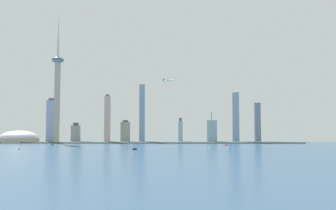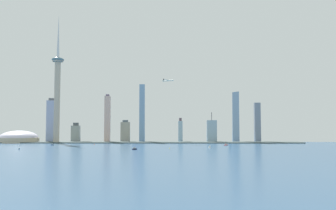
{
  "view_description": "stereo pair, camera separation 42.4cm",
  "coord_description": "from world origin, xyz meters",
  "px_view_note": "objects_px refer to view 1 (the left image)",
  "views": [
    {
      "loc": [
        49.77,
        -491.59,
        41.74
      ],
      "look_at": [
        41.44,
        444.06,
        102.59
      ],
      "focal_mm": 37.05,
      "sensor_mm": 36.0,
      "label": 1
    },
    {
      "loc": [
        50.19,
        -491.58,
        41.74
      ],
      "look_at": [
        41.44,
        444.06,
        102.59
      ],
      "focal_mm": 37.05,
      "sensor_mm": 36.0,
      "label": 2
    }
  ],
  "objects_px": {
    "boat_0": "(135,149)",
    "boat_1": "(226,145)",
    "skyscraper_5": "(257,122)",
    "skyscraper_8": "(125,132)",
    "channel_buoy_0": "(94,144)",
    "airplane": "(168,80)",
    "skyscraper_4": "(77,118)",
    "channel_buoy_1": "(170,148)",
    "skyscraper_11": "(107,119)",
    "boat_4": "(52,145)",
    "stadium_dome": "(19,138)",
    "skyscraper_7": "(180,131)",
    "skyscraper_2": "(142,113)",
    "skyscraper_10": "(235,111)",
    "boat_3": "(19,149)",
    "skyscraper_3": "(231,129)",
    "skyscraper_6": "(51,121)",
    "skyscraper_1": "(76,133)",
    "skyscraper_9": "(136,124)",
    "skyscraper_0": "(212,131)",
    "boat_2": "(210,147)",
    "observation_tower": "(57,87)"
  },
  "relations": [
    {
      "from": "boat_0",
      "to": "boat_1",
      "type": "height_order",
      "value": "boat_0"
    },
    {
      "from": "skyscraper_5",
      "to": "skyscraper_8",
      "type": "bearing_deg",
      "value": 179.2
    },
    {
      "from": "channel_buoy_0",
      "to": "airplane",
      "type": "height_order",
      "value": "airplane"
    },
    {
      "from": "skyscraper_4",
      "to": "channel_buoy_1",
      "type": "height_order",
      "value": "skyscraper_4"
    },
    {
      "from": "skyscraper_11",
      "to": "boat_1",
      "type": "distance_m",
      "value": 356.22
    },
    {
      "from": "skyscraper_11",
      "to": "boat_4",
      "type": "distance_m",
      "value": 203.98
    },
    {
      "from": "stadium_dome",
      "to": "skyscraper_7",
      "type": "bearing_deg",
      "value": 4.89
    },
    {
      "from": "skyscraper_2",
      "to": "skyscraper_10",
      "type": "height_order",
      "value": "skyscraper_10"
    },
    {
      "from": "skyscraper_5",
      "to": "boat_0",
      "type": "xyz_separation_m",
      "value": [
        -316.06,
        -338.42,
        -54.66
      ]
    },
    {
      "from": "skyscraper_2",
      "to": "channel_buoy_1",
      "type": "height_order",
      "value": "skyscraper_2"
    },
    {
      "from": "boat_3",
      "to": "skyscraper_3",
      "type": "bearing_deg",
      "value": -71.55
    },
    {
      "from": "airplane",
      "to": "skyscraper_2",
      "type": "bearing_deg",
      "value": 172.57
    },
    {
      "from": "skyscraper_7",
      "to": "skyscraper_6",
      "type": "bearing_deg",
      "value": -177.76
    },
    {
      "from": "skyscraper_1",
      "to": "skyscraper_4",
      "type": "height_order",
      "value": "skyscraper_4"
    },
    {
      "from": "skyscraper_9",
      "to": "channel_buoy_0",
      "type": "bearing_deg",
      "value": -112.54
    },
    {
      "from": "skyscraper_0",
      "to": "boat_2",
      "type": "relative_size",
      "value": 9.36
    },
    {
      "from": "skyscraper_2",
      "to": "channel_buoy_0",
      "type": "bearing_deg",
      "value": -122.15
    },
    {
      "from": "skyscraper_8",
      "to": "skyscraper_9",
      "type": "bearing_deg",
      "value": 49.58
    },
    {
      "from": "skyscraper_1",
      "to": "boat_1",
      "type": "bearing_deg",
      "value": -23.82
    },
    {
      "from": "boat_0",
      "to": "channel_buoy_1",
      "type": "xyz_separation_m",
      "value": [
        65.87,
        37.19,
        -0.82
      ]
    },
    {
      "from": "boat_2",
      "to": "channel_buoy_1",
      "type": "xyz_separation_m",
      "value": [
        -81.2,
        -12.72,
        -0.79
      ]
    },
    {
      "from": "skyscraper_8",
      "to": "boat_3",
      "type": "xyz_separation_m",
      "value": [
        -158.77,
        -336.17,
        -28.33
      ]
    },
    {
      "from": "skyscraper_5",
      "to": "skyscraper_10",
      "type": "distance_m",
      "value": 69.57
    },
    {
      "from": "skyscraper_10",
      "to": "channel_buoy_1",
      "type": "distance_m",
      "value": 376.3
    },
    {
      "from": "skyscraper_3",
      "to": "skyscraper_11",
      "type": "distance_m",
      "value": 369.79
    },
    {
      "from": "stadium_dome",
      "to": "skyscraper_2",
      "type": "height_order",
      "value": "skyscraper_2"
    },
    {
      "from": "channel_buoy_0",
      "to": "skyscraper_3",
      "type": "bearing_deg",
      "value": 29.85
    },
    {
      "from": "skyscraper_10",
      "to": "skyscraper_11",
      "type": "bearing_deg",
      "value": -176.34
    },
    {
      "from": "boat_3",
      "to": "boat_4",
      "type": "xyz_separation_m",
      "value": [
        10.97,
        152.87,
        -0.04
      ]
    },
    {
      "from": "skyscraper_1",
      "to": "skyscraper_6",
      "type": "xyz_separation_m",
      "value": [
        -68.26,
        -15.35,
        35.43
      ]
    },
    {
      "from": "skyscraper_5",
      "to": "skyscraper_9",
      "type": "distance_m",
      "value": 354.02
    },
    {
      "from": "observation_tower",
      "to": "skyscraper_2",
      "type": "distance_m",
      "value": 245.76
    },
    {
      "from": "boat_4",
      "to": "channel_buoy_0",
      "type": "bearing_deg",
      "value": 151.58
    },
    {
      "from": "skyscraper_10",
      "to": "boat_0",
      "type": "xyz_separation_m",
      "value": [
        -255.42,
        -350.29,
        -86.62
      ]
    },
    {
      "from": "skyscraper_7",
      "to": "boat_2",
      "type": "bearing_deg",
      "value": -80.03
    },
    {
      "from": "skyscraper_1",
      "to": "boat_0",
      "type": "relative_size",
      "value": 5.94
    },
    {
      "from": "stadium_dome",
      "to": "skyscraper_8",
      "type": "relative_size",
      "value": 1.7
    },
    {
      "from": "skyscraper_4",
      "to": "skyscraper_5",
      "type": "distance_m",
      "value": 532.14
    },
    {
      "from": "skyscraper_3",
      "to": "boat_0",
      "type": "xyz_separation_m",
      "value": [
        -250.46,
        -392.24,
        -35.24
      ]
    },
    {
      "from": "boat_3",
      "to": "channel_buoy_0",
      "type": "bearing_deg",
      "value": -51.9
    },
    {
      "from": "skyscraper_2",
      "to": "skyscraper_6",
      "type": "height_order",
      "value": "skyscraper_2"
    },
    {
      "from": "skyscraper_3",
      "to": "skyscraper_4",
      "type": "bearing_deg",
      "value": -179.28
    },
    {
      "from": "skyscraper_4",
      "to": "skyscraper_3",
      "type": "bearing_deg",
      "value": 0.72
    },
    {
      "from": "boat_3",
      "to": "channel_buoy_0",
      "type": "xyz_separation_m",
      "value": [
        105.4,
        174.08,
        -0.04
      ]
    },
    {
      "from": "boat_4",
      "to": "channel_buoy_0",
      "type": "relative_size",
      "value": 2.51
    },
    {
      "from": "skyscraper_5",
      "to": "boat_1",
      "type": "distance_m",
      "value": 216.38
    },
    {
      "from": "skyscraper_9",
      "to": "skyscraper_4",
      "type": "bearing_deg",
      "value": 176.49
    },
    {
      "from": "skyscraper_6",
      "to": "boat_4",
      "type": "bearing_deg",
      "value": -69.51
    },
    {
      "from": "boat_2",
      "to": "airplane",
      "type": "distance_m",
      "value": 303.52
    },
    {
      "from": "skyscraper_10",
      "to": "airplane",
      "type": "bearing_deg",
      "value": -161.97
    }
  ]
}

